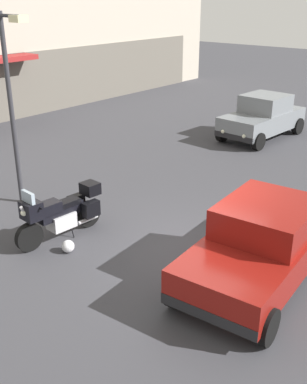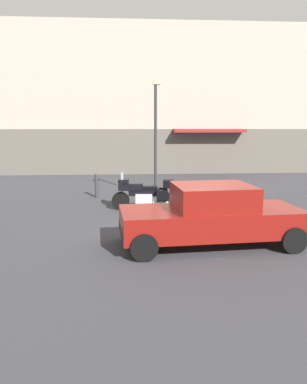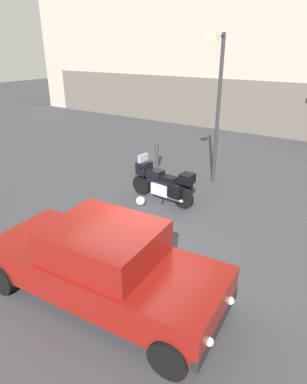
{
  "view_description": "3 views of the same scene",
  "coord_description": "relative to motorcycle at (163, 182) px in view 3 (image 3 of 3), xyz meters",
  "views": [
    {
      "loc": [
        -7.33,
        -5.06,
        5.19
      ],
      "look_at": [
        -0.06,
        1.01,
        1.17
      ],
      "focal_mm": 44.02,
      "sensor_mm": 36.0,
      "label": 1
    },
    {
      "loc": [
        -1.9,
        -10.68,
        3.01
      ],
      "look_at": [
        -1.09,
        0.99,
        0.95
      ],
      "focal_mm": 35.27,
      "sensor_mm": 36.0,
      "label": 2
    },
    {
      "loc": [
        3.79,
        -5.24,
        4.4
      ],
      "look_at": [
        -0.43,
        0.93,
        1.15
      ],
      "focal_mm": 31.23,
      "sensor_mm": 36.0,
      "label": 3
    }
  ],
  "objects": [
    {
      "name": "ground_plane",
      "position": [
        1.31,
        -2.7,
        -0.62
      ],
      "size": [
        80.0,
        80.0,
        0.0
      ],
      "primitive_type": "plane",
      "color": "#38383D"
    },
    {
      "name": "bollard_curbside",
      "position": [
        -1.9,
        2.5,
        -0.08
      ],
      "size": [
        0.16,
        0.16,
        1.02
      ],
      "color": "#333338",
      "rests_on": "ground"
    },
    {
      "name": "helmet",
      "position": [
        -0.38,
        -0.64,
        -0.48
      ],
      "size": [
        0.28,
        0.28,
        0.28
      ],
      "primitive_type": "sphere",
      "color": "silver",
      "rests_on": "ground"
    },
    {
      "name": "car_sedan_far",
      "position": [
        1.5,
        -4.29,
        0.16
      ],
      "size": [
        4.68,
        2.24,
        1.56
      ],
      "rotation": [
        0.0,
        0.0,
        0.08
      ],
      "color": "maroon",
      "rests_on": "ground"
    },
    {
      "name": "motorcycle",
      "position": [
        0.0,
        0.0,
        0.0
      ],
      "size": [
        2.26,
        0.8,
        1.36
      ],
      "rotation": [
        0.0,
        0.0,
        3.07
      ],
      "color": "black",
      "rests_on": "ground"
    },
    {
      "name": "streetlamp_curbside",
      "position": [
        0.59,
        2.24,
        2.31
      ],
      "size": [
        0.28,
        0.94,
        4.81
      ],
      "color": "#2D2D33",
      "rests_on": "ground"
    }
  ]
}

